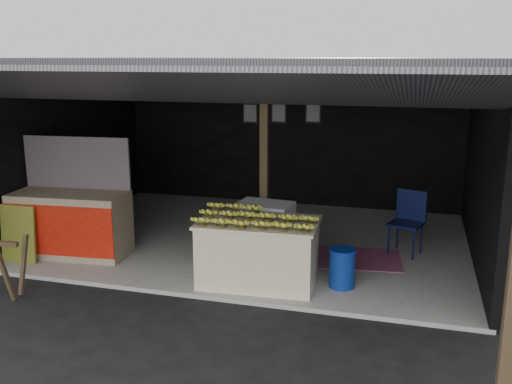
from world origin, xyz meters
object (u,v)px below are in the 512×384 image
(banana_table, at_px, (258,252))
(plastic_chair, at_px, (409,217))
(water_barrel, at_px, (342,269))
(neighbor_stall, at_px, (71,221))
(white_crate, at_px, (265,232))

(banana_table, xyz_separation_m, plastic_chair, (1.90, 1.81, 0.14))
(banana_table, height_order, water_barrel, banana_table)
(neighbor_stall, distance_m, plastic_chair, 5.19)
(banana_table, bearing_deg, neighbor_stall, 170.65)
(banana_table, bearing_deg, plastic_chair, 40.74)
(white_crate, relative_size, water_barrel, 1.78)
(white_crate, distance_m, neighbor_stall, 2.98)
(neighbor_stall, relative_size, water_barrel, 3.60)
(neighbor_stall, xyz_separation_m, water_barrel, (4.18, -0.18, -0.28))
(banana_table, xyz_separation_m, white_crate, (-0.15, 0.88, 0.01))
(white_crate, bearing_deg, neighbor_stall, -163.43)
(plastic_chair, bearing_deg, banana_table, -118.74)
(white_crate, xyz_separation_m, neighbor_stall, (-2.93, -0.54, 0.09))
(banana_table, relative_size, plastic_chair, 1.66)
(banana_table, distance_m, plastic_chair, 2.63)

